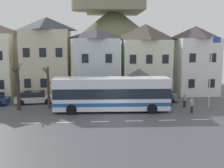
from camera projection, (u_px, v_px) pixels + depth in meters
name	position (u px, v px, depth m)	size (l,w,h in m)	color
ground_plane	(116.00, 118.00, 24.27)	(40.00, 60.00, 0.07)	#4B4E52
townhouse_01	(48.00, 56.00, 35.13)	(5.79, 6.78, 10.21)	beige
townhouse_02	(97.00, 62.00, 35.01)	(5.77, 5.39, 8.77)	silver
townhouse_03	(145.00, 60.00, 35.39)	(6.11, 5.31, 9.33)	silver
townhouse_04	(195.00, 60.00, 35.93)	(5.26, 5.38, 9.11)	white
hilltop_castle	(114.00, 39.00, 58.20)	(37.92, 37.92, 23.21)	#636846
transit_bus	(112.00, 94.00, 26.57)	(11.56, 2.93, 3.40)	white
bus_shelter	(139.00, 76.00, 30.09)	(3.60, 3.60, 3.99)	#473D33
parked_car_00	(158.00, 96.00, 31.37)	(4.68, 2.27, 1.36)	#6F685D
parked_car_01	(35.00, 97.00, 30.35)	(4.53, 2.36, 1.37)	silver
pedestrian_00	(171.00, 99.00, 28.85)	(0.33, 0.38, 1.52)	black
pedestrian_01	(192.00, 105.00, 25.86)	(0.30, 0.34, 1.47)	#2D2D38
pedestrian_02	(152.00, 97.00, 29.43)	(0.32, 0.32, 1.52)	black
pedestrian_03	(185.00, 100.00, 28.30)	(0.35, 0.32, 1.54)	#2D2D38
public_bench	(156.00, 96.00, 32.23)	(1.62, 0.48, 0.87)	#33473D
flagpole	(211.00, 67.00, 27.69)	(0.95, 0.10, 7.48)	silver
bare_tree_01	(18.00, 88.00, 27.03)	(0.83, 2.07, 4.75)	#382D28
bare_tree_02	(48.00, 86.00, 27.69)	(1.12, 1.30, 4.37)	#47382D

